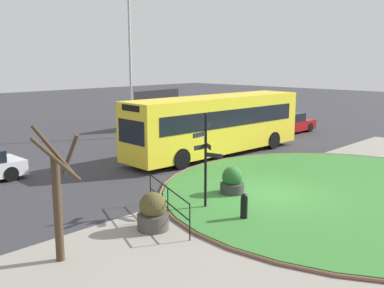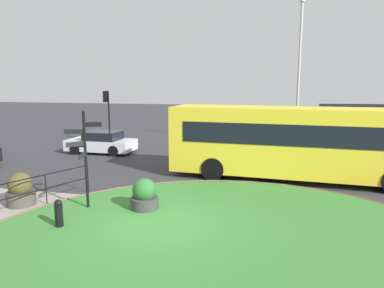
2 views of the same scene
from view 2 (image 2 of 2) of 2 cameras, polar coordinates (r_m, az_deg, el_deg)
ground at (r=10.94m, az=-5.47°, el=-12.90°), size 120.00×120.00×0.00m
sidewalk_paving at (r=9.30m, az=-9.37°, el=-17.19°), size 32.00×8.15×0.02m
grass_island at (r=8.66m, az=5.93°, el=-18.98°), size 14.15×14.15×0.10m
grass_kerb_ring at (r=8.66m, az=5.93°, el=-18.95°), size 14.46×14.46×0.11m
signpost_directional at (r=12.09m, az=-17.03°, el=-1.49°), size 1.19×0.89×3.34m
bollard_foreground at (r=11.14m, az=-20.63°, el=-10.51°), size 0.23×0.23×0.91m
railing_grass_edge at (r=13.36m, az=-22.46°, el=-6.11°), size 1.43×3.30×1.11m
bus_yellow at (r=16.05m, az=16.82°, el=0.37°), size 11.29×3.09×3.17m
car_far_lane at (r=22.33m, az=-14.32°, el=0.23°), size 4.10×2.00×1.33m
traffic_light_near at (r=25.40m, az=-13.54°, el=6.09°), size 0.49×0.28×3.69m
lamppost_tall at (r=23.50m, az=16.82°, el=11.12°), size 0.32×0.32×9.28m
billboard_left at (r=25.92m, az=24.88°, el=3.77°), size 4.83×0.58×2.87m
planter_near_signpost at (r=13.74m, az=-25.86°, el=-6.78°), size 0.96×0.96×1.18m
planter_kerbside at (r=11.95m, az=-7.67°, el=-8.38°), size 0.92×0.92×1.12m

